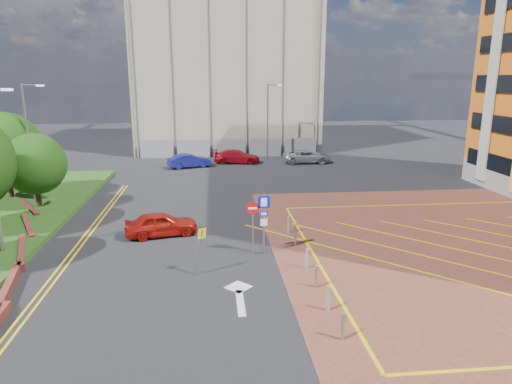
{
  "coord_description": "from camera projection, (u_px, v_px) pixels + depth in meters",
  "views": [
    {
      "loc": [
        -1.99,
        -20.47,
        8.73
      ],
      "look_at": [
        0.39,
        3.8,
        2.55
      ],
      "focal_mm": 32.0,
      "sensor_mm": 36.0,
      "label": 1
    }
  ],
  "objects": [
    {
      "name": "car_silver_back",
      "position": [
        307.0,
        156.0,
        47.33
      ],
      "size": [
        4.96,
        2.41,
        1.36
      ],
      "primitive_type": "imported",
      "rotation": [
        0.0,
        0.0,
        1.54
      ],
      "color": "#A4A5AB",
      "rests_on": "ground"
    },
    {
      "name": "bollard_row",
      "position": [
        310.0,
        265.0,
        20.57
      ],
      "size": [
        0.14,
        11.14,
        0.9
      ],
      "color": "#9EA0A8",
      "rests_on": "forecourt"
    },
    {
      "name": "construction_building",
      "position": [
        225.0,
        58.0,
        57.96
      ],
      "size": [
        21.2,
        19.2,
        22.0
      ],
      "primitive_type": "cube",
      "color": "#B1A991",
      "rests_on": "ground"
    },
    {
      "name": "tree_c",
      "position": [
        35.0,
        164.0,
        29.66
      ],
      "size": [
        4.0,
        4.0,
        4.9
      ],
      "color": "#3D2B1C",
      "rests_on": "grass_bed"
    },
    {
      "name": "lamp_back",
      "position": [
        268.0,
        119.0,
        48.4
      ],
      "size": [
        1.53,
        0.16,
        8.0
      ],
      "color": "#9EA0A8",
      "rests_on": "ground"
    },
    {
      "name": "warning_sign",
      "position": [
        199.0,
        245.0,
        20.31
      ],
      "size": [
        0.61,
        0.39,
        2.25
      ],
      "color": "#9EA0A8",
      "rests_on": "ground"
    },
    {
      "name": "car_red_back",
      "position": [
        237.0,
        157.0,
        47.19
      ],
      "size": [
        4.99,
        2.54,
        1.39
      ],
      "primitive_type": "imported",
      "rotation": [
        0.0,
        0.0,
        1.44
      ],
      "color": "#AA0E1B",
      "rests_on": "ground"
    },
    {
      "name": "retaining_wall",
      "position": [
        18.0,
        252.0,
        22.84
      ],
      "size": [
        6.06,
        20.33,
        0.4
      ],
      "color": "maroon",
      "rests_on": "ground"
    },
    {
      "name": "lamp_left_far",
      "position": [
        29.0,
        138.0,
        31.14
      ],
      "size": [
        1.53,
        0.16,
        8.0
      ],
      "color": "#9EA0A8",
      "rests_on": "grass_bed"
    },
    {
      "name": "car_red_left",
      "position": [
        161.0,
        224.0,
        25.64
      ],
      "size": [
        4.26,
        2.44,
        1.36
      ],
      "primitive_type": "imported",
      "rotation": [
        0.0,
        0.0,
        1.79
      ],
      "color": "#A3140E",
      "rests_on": "ground"
    },
    {
      "name": "tree_d",
      "position": [
        5.0,
        148.0,
        32.11
      ],
      "size": [
        5.0,
        5.0,
        6.08
      ],
      "color": "#3D2B1C",
      "rests_on": "grass_bed"
    },
    {
      "name": "ground",
      "position": [
        256.0,
        262.0,
        22.08
      ],
      "size": [
        140.0,
        140.0,
        0.0
      ],
      "primitive_type": "plane",
      "color": "black",
      "rests_on": "ground"
    },
    {
      "name": "car_blue_back",
      "position": [
        189.0,
        161.0,
        44.85
      ],
      "size": [
        4.42,
        2.71,
        1.38
      ],
      "primitive_type": "imported",
      "rotation": [
        0.0,
        0.0,
        1.9
      ],
      "color": "navy",
      "rests_on": "ground"
    },
    {
      "name": "construction_fence",
      "position": [
        239.0,
        148.0,
        50.87
      ],
      "size": [
        21.6,
        0.06,
        2.0
      ],
      "primitive_type": "cube",
      "color": "gray",
      "rests_on": "ground"
    },
    {
      "name": "sign_cluster",
      "position": [
        260.0,
        218.0,
        22.58
      ],
      "size": [
        1.17,
        0.12,
        3.2
      ],
      "color": "#9EA0A8",
      "rests_on": "ground"
    }
  ]
}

